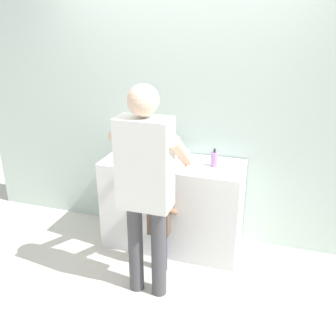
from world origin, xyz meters
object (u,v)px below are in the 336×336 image
(toothbrush_cup, at_px, (135,149))
(adult_parent, at_px, (146,177))
(soap_bottle, at_px, (214,159))
(child_toddler, at_px, (159,222))

(toothbrush_cup, distance_m, adult_parent, 0.87)
(soap_bottle, relative_size, adult_parent, 0.10)
(soap_bottle, bearing_deg, child_toddler, -132.69)
(adult_parent, bearing_deg, soap_bottle, 61.82)
(child_toddler, distance_m, adult_parent, 0.62)
(toothbrush_cup, relative_size, child_toddler, 0.26)
(toothbrush_cup, height_order, adult_parent, adult_parent)
(toothbrush_cup, bearing_deg, child_toddler, -50.18)
(child_toddler, xyz_separation_m, adult_parent, (0.00, -0.29, 0.54))
(toothbrush_cup, xyz_separation_m, adult_parent, (0.40, -0.77, 0.09))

